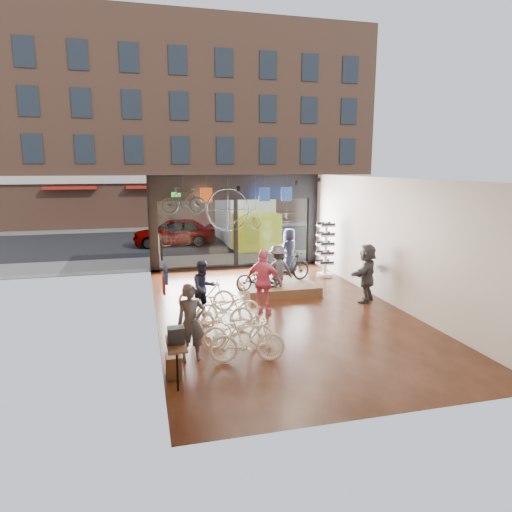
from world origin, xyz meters
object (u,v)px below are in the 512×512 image
object	(u,v)px
floor_bike_4	(228,307)
customer_5	(367,273)
floor_bike_1	(247,340)
penny_farthing	(237,211)
customer_4	(289,251)
display_bike_right	(266,268)
floor_bike_2	(238,330)
customer_1	(204,288)
floor_bike_5	(206,295)
display_bike_mid	(288,267)
sunglasses_rack	(325,249)
display_bike_left	(259,276)
floor_bike_3	(222,314)
box_truck	(247,220)
street_car	(174,232)
customer_3	(278,271)
hung_bike	(183,201)
customer_0	(191,323)
customer_2	(264,282)

from	to	relation	value
floor_bike_4	customer_5	bearing A→B (deg)	-81.68
floor_bike_1	penny_farthing	xyz separation A→B (m)	(1.42, 7.76, 2.01)
customer_4	display_bike_right	bearing A→B (deg)	20.57
floor_bike_2	customer_1	distance (m)	2.63
floor_bike_5	customer_5	size ratio (longest dim) A/B	0.90
display_bike_mid	customer_1	bearing A→B (deg)	102.52
display_bike_right	customer_1	world-z (taller)	customer_1
sunglasses_rack	display_bike_left	bearing A→B (deg)	-135.47
floor_bike_3	customer_1	xyz separation A→B (m)	(-0.24, 1.55, 0.29)
box_truck	display_bike_left	xyz separation A→B (m)	(-1.90, -9.72, -0.64)
floor_bike_1	floor_bike_5	distance (m)	3.72
street_car	customer_1	bearing A→B (deg)	-0.43
display_bike_mid	floor_bike_4	bearing A→B (deg)	118.18
sunglasses_rack	penny_farthing	bearing A→B (deg)	173.79
floor_bike_2	customer_3	distance (m)	4.49
hung_bike	display_bike_right	bearing A→B (deg)	-125.58
display_bike_right	floor_bike_3	bearing A→B (deg)	120.51
customer_5	customer_4	bearing A→B (deg)	-121.44
display_bike_right	customer_1	xyz separation A→B (m)	(-2.44, -2.24, 0.05)
street_car	floor_bike_2	size ratio (longest dim) A/B	2.65
customer_1	street_car	bearing A→B (deg)	67.83
display_bike_left	display_bike_mid	world-z (taller)	display_bike_mid
display_bike_mid	sunglasses_rack	bearing A→B (deg)	-68.95
floor_bike_1	display_bike_mid	bearing A→B (deg)	-19.59
floor_bike_5	display_bike_mid	xyz separation A→B (m)	(2.98, 1.54, 0.34)
floor_bike_2	sunglasses_rack	xyz separation A→B (m)	(4.69, 6.06, 0.62)
hung_bike	customer_1	bearing A→B (deg)	-177.61
floor_bike_2	display_bike_mid	xyz separation A→B (m)	(2.67, 4.41, 0.40)
customer_1	hung_bike	size ratio (longest dim) A/B	0.99
floor_bike_3	penny_farthing	bearing A→B (deg)	-21.62
floor_bike_2	customer_0	size ratio (longest dim) A/B	0.95
street_car	customer_5	bearing A→B (deg)	22.80
floor_bike_5	floor_bike_1	bearing A→B (deg)	-163.80
floor_bike_4	customer_1	bearing A→B (deg)	27.92
customer_0	customer_2	bearing A→B (deg)	42.36
floor_bike_4	floor_bike_5	xyz separation A→B (m)	(-0.41, 1.17, 0.03)
customer_2	customer_4	distance (m)	5.15
floor_bike_4	customer_4	bearing A→B (deg)	-36.90
box_truck	sunglasses_rack	xyz separation A→B (m)	(1.30, -7.44, -0.32)
penny_farthing	customer_1	bearing A→B (deg)	-113.29
customer_4	penny_farthing	size ratio (longest dim) A/B	0.88
customer_0	customer_5	distance (m)	6.53
customer_2	customer_4	world-z (taller)	customer_2
floor_bike_5	customer_2	xyz separation A→B (m)	(1.56, -0.58, 0.44)
customer_3	floor_bike_5	bearing A→B (deg)	14.22
floor_bike_1	customer_2	xyz separation A→B (m)	(1.21, 3.12, 0.44)
floor_bike_2	penny_farthing	world-z (taller)	penny_farthing
floor_bike_5	penny_farthing	size ratio (longest dim) A/B	0.81
display_bike_left	customer_0	bearing A→B (deg)	135.90
box_truck	display_bike_left	distance (m)	9.93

